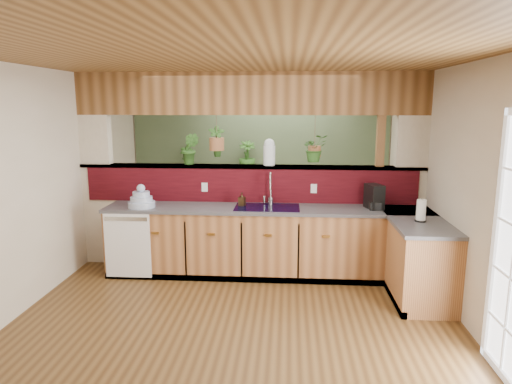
# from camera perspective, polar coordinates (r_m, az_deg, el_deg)

# --- Properties ---
(ground) EXTENTS (4.60, 7.00, 0.01)m
(ground) POSITION_cam_1_polar(r_m,az_deg,el_deg) (5.18, -2.03, -14.06)
(ground) COLOR #533719
(ground) RESTS_ON ground
(ceiling) EXTENTS (4.60, 7.00, 0.01)m
(ceiling) POSITION_cam_1_polar(r_m,az_deg,el_deg) (4.72, -2.25, 15.91)
(ceiling) COLOR brown
(ceiling) RESTS_ON ground
(wall_back) EXTENTS (4.60, 0.02, 2.60)m
(wall_back) POSITION_cam_1_polar(r_m,az_deg,el_deg) (8.24, 0.51, 4.72)
(wall_back) COLOR beige
(wall_back) RESTS_ON ground
(wall_left) EXTENTS (0.02, 7.00, 2.60)m
(wall_left) POSITION_cam_1_polar(r_m,az_deg,el_deg) (5.53, -26.58, 0.50)
(wall_left) COLOR beige
(wall_left) RESTS_ON ground
(wall_right) EXTENTS (0.02, 7.00, 2.60)m
(wall_right) POSITION_cam_1_polar(r_m,az_deg,el_deg) (5.08, 24.62, -0.16)
(wall_right) COLOR beige
(wall_right) RESTS_ON ground
(pass_through_partition) EXTENTS (4.60, 0.21, 2.60)m
(pass_through_partition) POSITION_cam_1_polar(r_m,az_deg,el_deg) (6.12, -0.49, 1.53)
(pass_through_partition) COLOR beige
(pass_through_partition) RESTS_ON ground
(pass_through_ledge) EXTENTS (4.60, 0.21, 0.04)m
(pass_through_ledge) POSITION_cam_1_polar(r_m,az_deg,el_deg) (6.10, -0.76, 3.20)
(pass_through_ledge) COLOR brown
(pass_through_ledge) RESTS_ON ground
(header_beam) EXTENTS (4.60, 0.15, 0.55)m
(header_beam) POSITION_cam_1_polar(r_m,az_deg,el_deg) (6.04, -0.79, 12.21)
(header_beam) COLOR brown
(header_beam) RESTS_ON ground
(sage_backwall) EXTENTS (4.55, 0.02, 2.55)m
(sage_backwall) POSITION_cam_1_polar(r_m,az_deg,el_deg) (8.22, 0.50, 4.70)
(sage_backwall) COLOR #4C6042
(sage_backwall) RESTS_ON ground
(countertop) EXTENTS (4.14, 1.52, 0.90)m
(countertop) POSITION_cam_1_polar(r_m,az_deg,el_deg) (5.82, 7.15, -6.58)
(countertop) COLOR brown
(countertop) RESTS_ON ground
(dishwasher) EXTENTS (0.58, 0.03, 0.82)m
(dishwasher) POSITION_cam_1_polar(r_m,az_deg,el_deg) (5.95, -15.76, -6.43)
(dishwasher) COLOR white
(dishwasher) RESTS_ON ground
(navy_sink) EXTENTS (0.82, 0.50, 0.18)m
(navy_sink) POSITION_cam_1_polar(r_m,az_deg,el_deg) (5.82, 1.39, -2.69)
(navy_sink) COLOR black
(navy_sink) RESTS_ON countertop
(faucet) EXTENTS (0.19, 0.19, 0.44)m
(faucet) POSITION_cam_1_polar(r_m,az_deg,el_deg) (5.90, 1.79, 0.62)
(faucet) COLOR #B7B7B2
(faucet) RESTS_ON countertop
(dish_stack) EXTENTS (0.34, 0.34, 0.30)m
(dish_stack) POSITION_cam_1_polar(r_m,az_deg,el_deg) (5.96, -14.13, -0.99)
(dish_stack) COLOR #A1B1D0
(dish_stack) RESTS_ON countertop
(soap_dispenser) EXTENTS (0.10, 0.10, 0.17)m
(soap_dispenser) POSITION_cam_1_polar(r_m,az_deg,el_deg) (5.86, -1.78, -0.91)
(soap_dispenser) COLOR #342313
(soap_dispenser) RESTS_ON countertop
(coffee_maker) EXTENTS (0.16, 0.27, 0.30)m
(coffee_maker) POSITION_cam_1_polar(r_m,az_deg,el_deg) (5.89, 14.57, -0.69)
(coffee_maker) COLOR black
(coffee_maker) RESTS_ON countertop
(paper_towel) EXTENTS (0.12, 0.12, 0.27)m
(paper_towel) POSITION_cam_1_polar(r_m,az_deg,el_deg) (5.40, 19.93, -2.23)
(paper_towel) COLOR black
(paper_towel) RESTS_ON countertop
(glass_jar) EXTENTS (0.16, 0.16, 0.35)m
(glass_jar) POSITION_cam_1_polar(r_m,az_deg,el_deg) (6.06, 1.67, 5.02)
(glass_jar) COLOR silver
(glass_jar) RESTS_ON pass_through_ledge
(ledge_plant_left) EXTENTS (0.24, 0.20, 0.42)m
(ledge_plant_left) POSITION_cam_1_polar(r_m,az_deg,el_deg) (6.19, -8.21, 5.35)
(ledge_plant_left) COLOR #29541D
(ledge_plant_left) RESTS_ON pass_through_ledge
(hanging_plant_a) EXTENTS (0.24, 0.20, 0.54)m
(hanging_plant_a) POSITION_cam_1_polar(r_m,az_deg,el_deg) (6.11, -4.96, 7.58)
(hanging_plant_a) COLOR brown
(hanging_plant_a) RESTS_ON header_beam
(hanging_plant_b) EXTENTS (0.40, 0.37, 0.54)m
(hanging_plant_b) POSITION_cam_1_polar(r_m,az_deg,el_deg) (6.04, 7.36, 6.89)
(hanging_plant_b) COLOR brown
(hanging_plant_b) RESTS_ON header_beam
(shelving_console) EXTENTS (1.66, 0.63, 1.08)m
(shelving_console) POSITION_cam_1_polar(r_m,az_deg,el_deg) (8.18, -4.12, -1.03)
(shelving_console) COLOR black
(shelving_console) RESTS_ON ground
(shelf_plant_a) EXTENTS (0.26, 0.20, 0.45)m
(shelf_plant_a) POSITION_cam_1_polar(r_m,az_deg,el_deg) (8.18, -8.69, 4.28)
(shelf_plant_a) COLOR #29541D
(shelf_plant_a) RESTS_ON shelving_console
(shelf_plant_b) EXTENTS (0.34, 0.34, 0.52)m
(shelf_plant_b) POSITION_cam_1_polar(r_m,az_deg,el_deg) (8.00, -1.14, 4.54)
(shelf_plant_b) COLOR #29541D
(shelf_plant_b) RESTS_ON shelving_console
(floor_plant) EXTENTS (0.82, 0.74, 0.82)m
(floor_plant) POSITION_cam_1_polar(r_m,az_deg,el_deg) (7.18, 6.10, -3.48)
(floor_plant) COLOR #29541D
(floor_plant) RESTS_ON ground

